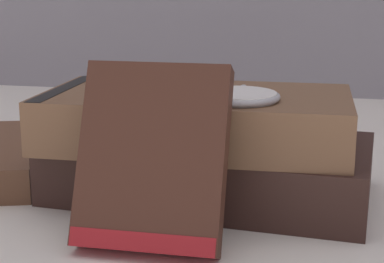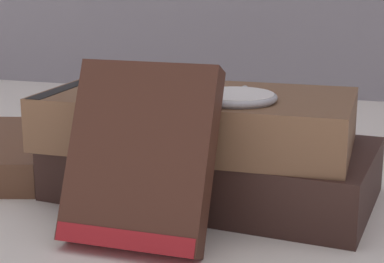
% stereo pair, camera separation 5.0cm
% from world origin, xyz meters
% --- Properties ---
extents(ground_plane, '(3.00, 3.00, 0.00)m').
position_xyz_m(ground_plane, '(0.00, 0.00, 0.00)').
color(ground_plane, silver).
extents(book_flat_bottom, '(0.26, 0.15, 0.05)m').
position_xyz_m(book_flat_bottom, '(0.00, 0.03, 0.02)').
color(book_flat_bottom, '#331E19').
rests_on(book_flat_bottom, ground_plane).
extents(book_flat_top, '(0.23, 0.13, 0.04)m').
position_xyz_m(book_flat_top, '(-0.00, 0.02, 0.06)').
color(book_flat_top, brown).
rests_on(book_flat_top, book_flat_bottom).
extents(book_leaning_front, '(0.09, 0.07, 0.12)m').
position_xyz_m(book_leaning_front, '(-0.01, -0.08, 0.05)').
color(book_leaning_front, '#422319').
rests_on(book_leaning_front, ground_plane).
extents(pocket_watch, '(0.06, 0.06, 0.01)m').
position_xyz_m(pocket_watch, '(0.04, -0.01, 0.09)').
color(pocket_watch, white).
rests_on(pocket_watch, book_flat_top).
extents(reading_glasses, '(0.11, 0.07, 0.00)m').
position_xyz_m(reading_glasses, '(-0.07, 0.18, 0.00)').
color(reading_glasses, '#4C3828').
rests_on(reading_glasses, ground_plane).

